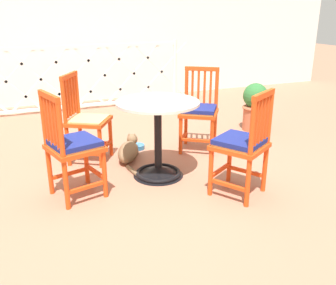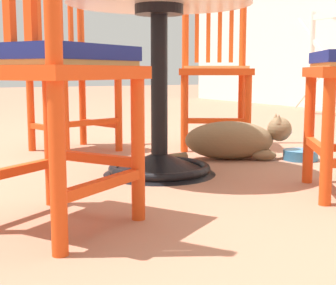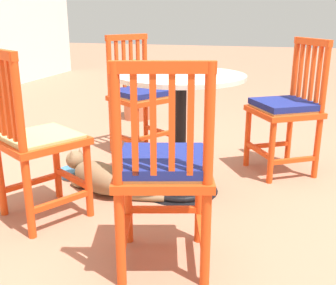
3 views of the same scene
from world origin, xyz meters
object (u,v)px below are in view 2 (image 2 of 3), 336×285
(orange_chair_by_planter, at_px, (215,71))
(tabby_cat, at_px, (237,140))
(cafe_table, at_px, (159,107))
(orange_chair_tucked_in, at_px, (45,67))
(pet_water_bowl, at_px, (300,155))
(orange_chair_facing_out, at_px, (71,69))

(orange_chair_by_planter, bearing_deg, tabby_cat, -18.43)
(orange_chair_by_planter, relative_size, tabby_cat, 1.26)
(cafe_table, xyz_separation_m, orange_chair_tucked_in, (0.51, -0.61, 0.16))
(pet_water_bowl, bearing_deg, tabby_cat, -123.46)
(cafe_table, xyz_separation_m, orange_chair_by_planter, (-0.55, 0.64, 0.15))
(orange_chair_facing_out, relative_size, tabby_cat, 1.26)
(orange_chair_facing_out, height_order, tabby_cat, orange_chair_facing_out)
(orange_chair_facing_out, height_order, orange_chair_tucked_in, same)
(orange_chair_tucked_in, xyz_separation_m, pet_water_bowl, (-0.48, 1.38, -0.42))
(orange_chair_tucked_in, height_order, pet_water_bowl, orange_chair_tucked_in)
(tabby_cat, distance_m, pet_water_bowl, 0.32)
(orange_chair_facing_out, bearing_deg, orange_chair_by_planter, 71.74)
(orange_chair_tucked_in, relative_size, pet_water_bowl, 5.36)
(orange_chair_facing_out, xyz_separation_m, orange_chair_tucked_in, (1.31, -0.49, 0.00))
(tabby_cat, bearing_deg, orange_chair_by_planter, 161.57)
(cafe_table, bearing_deg, pet_water_bowl, 87.53)
(orange_chair_facing_out, relative_size, orange_chair_by_planter, 1.00)
(orange_chair_tucked_in, distance_m, orange_chair_by_planter, 1.65)
(orange_chair_tucked_in, bearing_deg, tabby_cat, 120.28)
(tabby_cat, bearing_deg, orange_chair_facing_out, -136.31)
(tabby_cat, bearing_deg, cafe_table, -74.57)
(orange_chair_tucked_in, bearing_deg, orange_chair_by_planter, 130.17)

